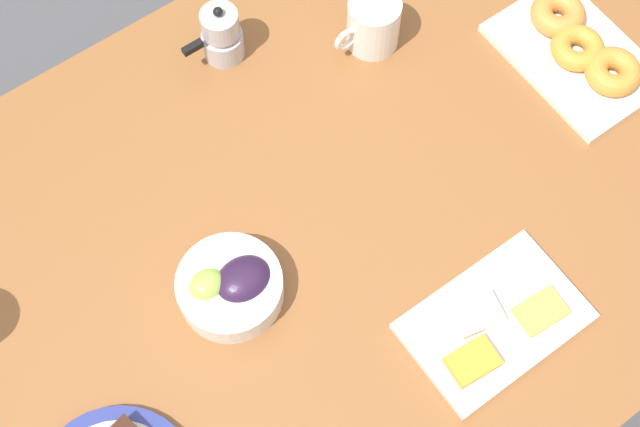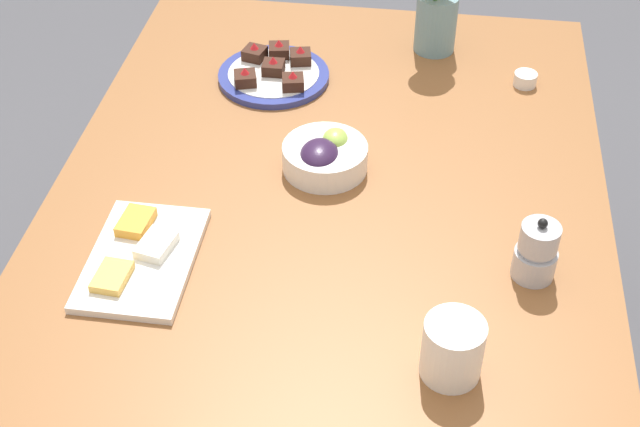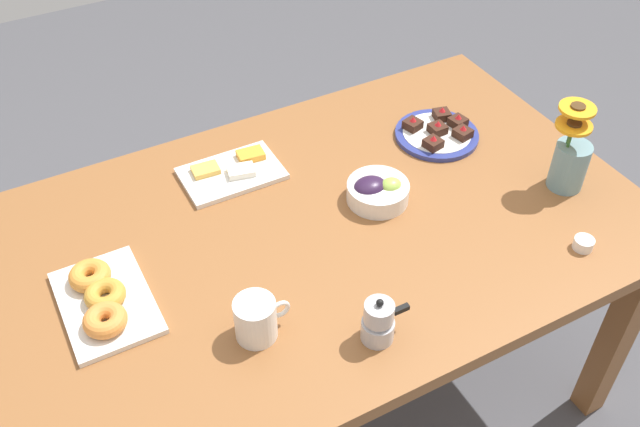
% 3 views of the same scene
% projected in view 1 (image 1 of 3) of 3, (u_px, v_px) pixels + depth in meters
% --- Properties ---
extents(ground_plane, '(6.00, 6.00, 0.00)m').
position_uv_depth(ground_plane, '(320.00, 355.00, 2.06)').
color(ground_plane, '#4C4C51').
extents(dining_table, '(1.60, 1.00, 0.74)m').
position_uv_depth(dining_table, '(320.00, 245.00, 1.46)').
color(dining_table, brown).
rests_on(dining_table, ground_plane).
extents(coffee_mug, '(0.12, 0.09, 0.10)m').
position_uv_depth(coffee_mug, '(373.00, 23.00, 1.48)').
color(coffee_mug, white).
rests_on(coffee_mug, dining_table).
extents(grape_bowl, '(0.16, 0.16, 0.07)m').
position_uv_depth(grape_bowl, '(231.00, 286.00, 1.31)').
color(grape_bowl, white).
rests_on(grape_bowl, dining_table).
extents(cheese_platter, '(0.26, 0.17, 0.03)m').
position_uv_depth(cheese_platter, '(494.00, 323.00, 1.31)').
color(cheese_platter, white).
rests_on(cheese_platter, dining_table).
extents(croissant_platter, '(0.19, 0.28, 0.05)m').
position_uv_depth(croissant_platter, '(579.00, 49.00, 1.50)').
color(croissant_platter, white).
rests_on(croissant_platter, dining_table).
extents(moka_pot, '(0.11, 0.07, 0.12)m').
position_uv_depth(moka_pot, '(221.00, 35.00, 1.47)').
color(moka_pot, '#B7B7BC').
rests_on(moka_pot, dining_table).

